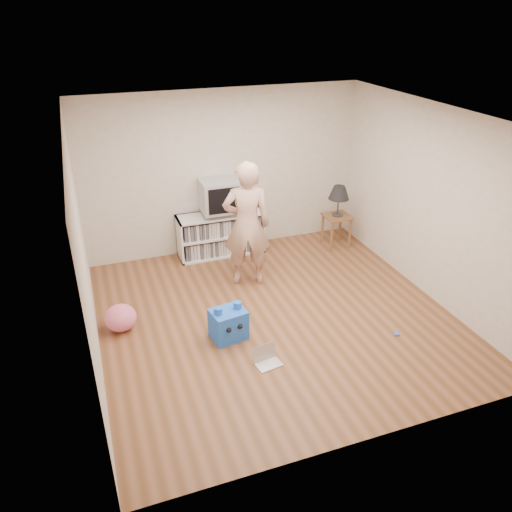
{
  "coord_description": "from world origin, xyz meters",
  "views": [
    {
      "loc": [
        -2.11,
        -5.12,
        3.75
      ],
      "look_at": [
        -0.13,
        0.4,
        0.73
      ],
      "focal_mm": 35.0,
      "sensor_mm": 36.0,
      "label": 1
    }
  ],
  "objects_px": {
    "media_unit": "(221,234)",
    "plush_pink": "(121,318)",
    "person": "(247,225)",
    "plush_blue": "(228,324)",
    "side_table": "(337,223)",
    "dvd_deck": "(220,212)",
    "table_lamp": "(339,193)",
    "crt_tv": "(220,195)",
    "laptop": "(266,358)"
  },
  "relations": [
    {
      "from": "table_lamp",
      "to": "side_table",
      "type": "bearing_deg",
      "value": 0.0
    },
    {
      "from": "crt_tv",
      "to": "person",
      "type": "xyz_separation_m",
      "value": [
        0.1,
        -1.03,
        -0.1
      ]
    },
    {
      "from": "person",
      "to": "plush_pink",
      "type": "distance_m",
      "value": 2.13
    },
    {
      "from": "dvd_deck",
      "to": "laptop",
      "type": "bearing_deg",
      "value": -95.94
    },
    {
      "from": "table_lamp",
      "to": "person",
      "type": "distance_m",
      "value": 1.93
    },
    {
      "from": "crt_tv",
      "to": "side_table",
      "type": "bearing_deg",
      "value": -10.86
    },
    {
      "from": "dvd_deck",
      "to": "laptop",
      "type": "height_order",
      "value": "dvd_deck"
    },
    {
      "from": "media_unit",
      "to": "table_lamp",
      "type": "height_order",
      "value": "table_lamp"
    },
    {
      "from": "plush_pink",
      "to": "table_lamp",
      "type": "bearing_deg",
      "value": 18.78
    },
    {
      "from": "crt_tv",
      "to": "table_lamp",
      "type": "bearing_deg",
      "value": -10.86
    },
    {
      "from": "crt_tv",
      "to": "plush_pink",
      "type": "distance_m",
      "value": 2.57
    },
    {
      "from": "dvd_deck",
      "to": "table_lamp",
      "type": "height_order",
      "value": "table_lamp"
    },
    {
      "from": "crt_tv",
      "to": "person",
      "type": "distance_m",
      "value": 1.04
    },
    {
      "from": "table_lamp",
      "to": "dvd_deck",
      "type": "bearing_deg",
      "value": 169.05
    },
    {
      "from": "crt_tv",
      "to": "dvd_deck",
      "type": "bearing_deg",
      "value": 90.0
    },
    {
      "from": "media_unit",
      "to": "plush_pink",
      "type": "bearing_deg",
      "value": -137.52
    },
    {
      "from": "person",
      "to": "laptop",
      "type": "xyz_separation_m",
      "value": [
        -0.4,
        -1.84,
        -0.87
      ]
    },
    {
      "from": "table_lamp",
      "to": "person",
      "type": "relative_size",
      "value": 0.28
    },
    {
      "from": "media_unit",
      "to": "plush_pink",
      "type": "xyz_separation_m",
      "value": [
        -1.8,
        -1.65,
        -0.18
      ]
    },
    {
      "from": "person",
      "to": "plush_pink",
      "type": "bearing_deg",
      "value": 32.67
    },
    {
      "from": "crt_tv",
      "to": "table_lamp",
      "type": "distance_m",
      "value": 1.95
    },
    {
      "from": "person",
      "to": "crt_tv",
      "type": "bearing_deg",
      "value": -69.55
    },
    {
      "from": "media_unit",
      "to": "laptop",
      "type": "height_order",
      "value": "media_unit"
    },
    {
      "from": "side_table",
      "to": "table_lamp",
      "type": "xyz_separation_m",
      "value": [
        0.0,
        0.0,
        0.53
      ]
    },
    {
      "from": "table_lamp",
      "to": "plush_pink",
      "type": "distance_m",
      "value": 4.0
    },
    {
      "from": "media_unit",
      "to": "table_lamp",
      "type": "distance_m",
      "value": 2.04
    },
    {
      "from": "table_lamp",
      "to": "plush_blue",
      "type": "relative_size",
      "value": 1.08
    },
    {
      "from": "side_table",
      "to": "person",
      "type": "relative_size",
      "value": 0.3
    },
    {
      "from": "side_table",
      "to": "table_lamp",
      "type": "bearing_deg",
      "value": 0.0
    },
    {
      "from": "side_table",
      "to": "table_lamp",
      "type": "height_order",
      "value": "table_lamp"
    },
    {
      "from": "side_table",
      "to": "table_lamp",
      "type": "relative_size",
      "value": 1.07
    },
    {
      "from": "media_unit",
      "to": "dvd_deck",
      "type": "relative_size",
      "value": 3.11
    },
    {
      "from": "laptop",
      "to": "plush_pink",
      "type": "bearing_deg",
      "value": 130.45
    },
    {
      "from": "side_table",
      "to": "crt_tv",
      "type": "bearing_deg",
      "value": 169.14
    },
    {
      "from": "dvd_deck",
      "to": "person",
      "type": "height_order",
      "value": "person"
    },
    {
      "from": "media_unit",
      "to": "side_table",
      "type": "xyz_separation_m",
      "value": [
        1.91,
        -0.39,
        0.07
      ]
    },
    {
      "from": "person",
      "to": "plush_blue",
      "type": "relative_size",
      "value": 3.87
    },
    {
      "from": "media_unit",
      "to": "table_lamp",
      "type": "bearing_deg",
      "value": -11.4
    },
    {
      "from": "crt_tv",
      "to": "laptop",
      "type": "bearing_deg",
      "value": -95.95
    },
    {
      "from": "media_unit",
      "to": "side_table",
      "type": "relative_size",
      "value": 2.55
    },
    {
      "from": "plush_blue",
      "to": "crt_tv",
      "type": "bearing_deg",
      "value": 66.4
    },
    {
      "from": "dvd_deck",
      "to": "crt_tv",
      "type": "bearing_deg",
      "value": -90.0
    },
    {
      "from": "dvd_deck",
      "to": "plush_pink",
      "type": "relative_size",
      "value": 1.12
    },
    {
      "from": "dvd_deck",
      "to": "person",
      "type": "relative_size",
      "value": 0.24
    },
    {
      "from": "dvd_deck",
      "to": "side_table",
      "type": "xyz_separation_m",
      "value": [
        1.91,
        -0.37,
        -0.32
      ]
    },
    {
      "from": "laptop",
      "to": "table_lamp",
      "type": "bearing_deg",
      "value": 38.6
    },
    {
      "from": "table_lamp",
      "to": "person",
      "type": "bearing_deg",
      "value": -159.96
    },
    {
      "from": "crt_tv",
      "to": "person",
      "type": "bearing_deg",
      "value": -84.65
    },
    {
      "from": "person",
      "to": "side_table",
      "type": "bearing_deg",
      "value": -144.85
    },
    {
      "from": "laptop",
      "to": "plush_blue",
      "type": "bearing_deg",
      "value": 103.8
    }
  ]
}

